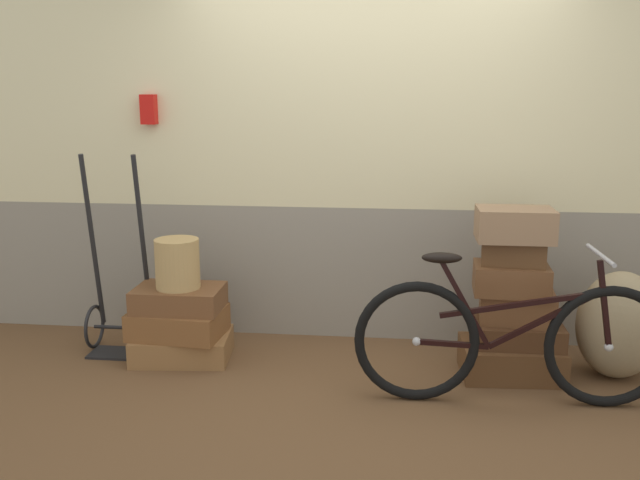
{
  "coord_description": "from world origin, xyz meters",
  "views": [
    {
      "loc": [
        0.16,
        -3.98,
        1.75
      ],
      "look_at": [
        -0.3,
        0.11,
        0.84
      ],
      "focal_mm": 39.34,
      "sensor_mm": 36.0,
      "label": 1
    }
  ],
  "objects_px": {
    "suitcase_1": "(178,322)",
    "suitcase_4": "(517,333)",
    "suitcase_0": "(182,346)",
    "suitcase_7": "(513,252)",
    "wicker_basket": "(177,264)",
    "luggage_trolley": "(121,307)",
    "bicycle": "(511,341)",
    "suitcase_2": "(179,298)",
    "suitcase_3": "(511,359)",
    "suitcase_6": "(511,279)",
    "burlap_sack": "(619,325)",
    "suitcase_8": "(515,224)",
    "suitcase_5": "(517,307)"
  },
  "relations": [
    {
      "from": "suitcase_1",
      "to": "suitcase_4",
      "type": "height_order",
      "value": "same"
    },
    {
      "from": "suitcase_0",
      "to": "suitcase_4",
      "type": "relative_size",
      "value": 1.16
    },
    {
      "from": "suitcase_1",
      "to": "suitcase_7",
      "type": "relative_size",
      "value": 1.56
    },
    {
      "from": "suitcase_1",
      "to": "wicker_basket",
      "type": "height_order",
      "value": "wicker_basket"
    },
    {
      "from": "luggage_trolley",
      "to": "bicycle",
      "type": "relative_size",
      "value": 0.76
    },
    {
      "from": "suitcase_2",
      "to": "suitcase_3",
      "type": "xyz_separation_m",
      "value": [
        2.11,
        -0.03,
        -0.31
      ]
    },
    {
      "from": "suitcase_7",
      "to": "wicker_basket",
      "type": "distance_m",
      "value": 2.09
    },
    {
      "from": "suitcase_2",
      "to": "suitcase_4",
      "type": "height_order",
      "value": "suitcase_2"
    },
    {
      "from": "suitcase_1",
      "to": "suitcase_2",
      "type": "xyz_separation_m",
      "value": [
        0.01,
        0.01,
        0.16
      ]
    },
    {
      "from": "suitcase_7",
      "to": "suitcase_6",
      "type": "bearing_deg",
      "value": -98.59
    },
    {
      "from": "suitcase_7",
      "to": "wicker_basket",
      "type": "height_order",
      "value": "suitcase_7"
    },
    {
      "from": "suitcase_0",
      "to": "suitcase_4",
      "type": "distance_m",
      "value": 2.14
    },
    {
      "from": "luggage_trolley",
      "to": "wicker_basket",
      "type": "bearing_deg",
      "value": -15.52
    },
    {
      "from": "suitcase_7",
      "to": "burlap_sack",
      "type": "height_order",
      "value": "suitcase_7"
    },
    {
      "from": "suitcase_4",
      "to": "burlap_sack",
      "type": "height_order",
      "value": "burlap_sack"
    },
    {
      "from": "suitcase_2",
      "to": "suitcase_8",
      "type": "distance_m",
      "value": 2.15
    },
    {
      "from": "wicker_basket",
      "to": "luggage_trolley",
      "type": "xyz_separation_m",
      "value": [
        -0.45,
        0.12,
        -0.34
      ]
    },
    {
      "from": "suitcase_7",
      "to": "luggage_trolley",
      "type": "height_order",
      "value": "luggage_trolley"
    },
    {
      "from": "luggage_trolley",
      "to": "suitcase_0",
      "type": "bearing_deg",
      "value": -13.38
    },
    {
      "from": "suitcase_0",
      "to": "wicker_basket",
      "type": "xyz_separation_m",
      "value": [
        -0.0,
        -0.02,
        0.56
      ]
    },
    {
      "from": "suitcase_0",
      "to": "suitcase_3",
      "type": "bearing_deg",
      "value": -6.31
    },
    {
      "from": "suitcase_2",
      "to": "suitcase_8",
      "type": "xyz_separation_m",
      "value": [
        2.08,
        -0.01,
        0.53
      ]
    },
    {
      "from": "suitcase_5",
      "to": "suitcase_7",
      "type": "relative_size",
      "value": 1.2
    },
    {
      "from": "suitcase_3",
      "to": "luggage_trolley",
      "type": "xyz_separation_m",
      "value": [
        -2.55,
        0.15,
        0.2
      ]
    },
    {
      "from": "suitcase_4",
      "to": "wicker_basket",
      "type": "bearing_deg",
      "value": -179.86
    },
    {
      "from": "suitcase_4",
      "to": "suitcase_7",
      "type": "height_order",
      "value": "suitcase_7"
    },
    {
      "from": "suitcase_6",
      "to": "bicycle",
      "type": "xyz_separation_m",
      "value": [
        -0.05,
        -0.42,
        -0.24
      ]
    },
    {
      "from": "suitcase_0",
      "to": "suitcase_4",
      "type": "xyz_separation_m",
      "value": [
        2.13,
        -0.02,
        0.19
      ]
    },
    {
      "from": "suitcase_2",
      "to": "suitcase_4",
      "type": "distance_m",
      "value": 2.14
    },
    {
      "from": "suitcase_2",
      "to": "suitcase_3",
      "type": "relative_size",
      "value": 0.92
    },
    {
      "from": "burlap_sack",
      "to": "suitcase_2",
      "type": "bearing_deg",
      "value": -179.72
    },
    {
      "from": "suitcase_3",
      "to": "suitcase_4",
      "type": "bearing_deg",
      "value": 28.89
    },
    {
      "from": "suitcase_2",
      "to": "burlap_sack",
      "type": "relative_size",
      "value": 0.83
    },
    {
      "from": "suitcase_7",
      "to": "luggage_trolley",
      "type": "distance_m",
      "value": 2.57
    },
    {
      "from": "suitcase_3",
      "to": "suitcase_6",
      "type": "height_order",
      "value": "suitcase_6"
    },
    {
      "from": "suitcase_5",
      "to": "suitcase_7",
      "type": "xyz_separation_m",
      "value": [
        -0.04,
        0.01,
        0.34
      ]
    },
    {
      "from": "wicker_basket",
      "to": "bicycle",
      "type": "height_order",
      "value": "bicycle"
    },
    {
      "from": "suitcase_7",
      "to": "suitcase_1",
      "type": "bearing_deg",
      "value": -173.64
    },
    {
      "from": "suitcase_4",
      "to": "suitcase_6",
      "type": "bearing_deg",
      "value": -177.84
    },
    {
      "from": "burlap_sack",
      "to": "suitcase_5",
      "type": "bearing_deg",
      "value": -178.49
    },
    {
      "from": "suitcase_2",
      "to": "wicker_basket",
      "type": "distance_m",
      "value": 0.23
    },
    {
      "from": "suitcase_0",
      "to": "suitcase_1",
      "type": "relative_size",
      "value": 1.07
    },
    {
      "from": "burlap_sack",
      "to": "bicycle",
      "type": "height_order",
      "value": "bicycle"
    },
    {
      "from": "suitcase_2",
      "to": "luggage_trolley",
      "type": "xyz_separation_m",
      "value": [
        -0.44,
        0.11,
        -0.11
      ]
    },
    {
      "from": "suitcase_5",
      "to": "suitcase_4",
      "type": "bearing_deg",
      "value": -50.87
    },
    {
      "from": "suitcase_2",
      "to": "bicycle",
      "type": "xyz_separation_m",
      "value": [
        2.03,
        -0.44,
        -0.04
      ]
    },
    {
      "from": "suitcase_7",
      "to": "bicycle",
      "type": "height_order",
      "value": "bicycle"
    },
    {
      "from": "luggage_trolley",
      "to": "suitcase_5",
      "type": "bearing_deg",
      "value": -2.62
    },
    {
      "from": "suitcase_0",
      "to": "suitcase_2",
      "type": "distance_m",
      "value": 0.33
    },
    {
      "from": "luggage_trolley",
      "to": "suitcase_2",
      "type": "bearing_deg",
      "value": -14.5
    }
  ]
}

